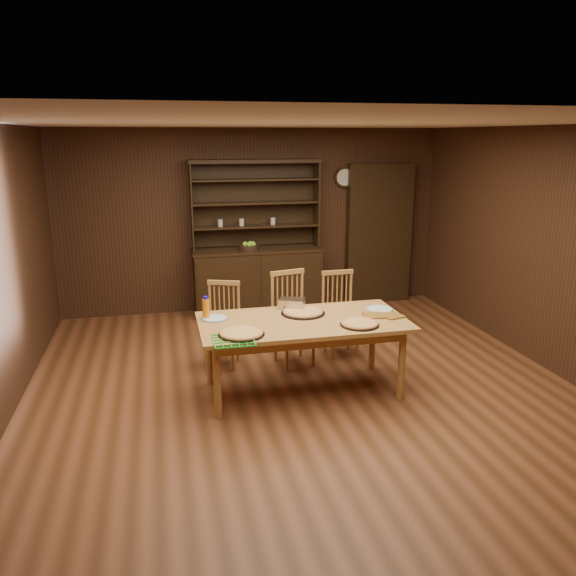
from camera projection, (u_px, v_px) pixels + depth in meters
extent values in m
plane|color=brown|center=(305.00, 392.00, 5.63)|extent=(6.00, 6.00, 0.00)
plane|color=white|center=(308.00, 123.00, 4.95)|extent=(6.00, 6.00, 0.00)
plane|color=#3C1F13|center=(253.00, 221.00, 8.11)|extent=(5.50, 0.00, 5.50)
plane|color=#3C1F13|center=(481.00, 415.00, 2.47)|extent=(5.50, 0.00, 5.50)
plane|color=#3C1F13|center=(559.00, 253.00, 5.89)|extent=(0.00, 6.00, 6.00)
cube|color=black|center=(257.00, 282.00, 8.09)|extent=(1.80, 0.50, 0.90)
cube|color=black|center=(257.00, 250.00, 7.97)|extent=(1.84, 0.52, 0.04)
cube|color=black|center=(254.00, 204.00, 8.02)|extent=(1.80, 0.02, 1.20)
cube|color=black|center=(191.00, 207.00, 7.68)|extent=(0.02, 0.32, 1.20)
cube|color=black|center=(316.00, 203.00, 8.07)|extent=(0.02, 0.32, 1.20)
cube|color=black|center=(255.00, 161.00, 7.72)|extent=(1.84, 0.34, 0.05)
cylinder|color=#B6AB9A|center=(220.00, 223.00, 7.83)|extent=(0.07, 0.07, 0.10)
cylinder|color=#B6AB9A|center=(242.00, 222.00, 7.90)|extent=(0.07, 0.07, 0.10)
cube|color=black|center=(379.00, 234.00, 8.50)|extent=(1.00, 0.18, 2.10)
cylinder|color=black|center=(344.00, 177.00, 8.21)|extent=(0.30, 0.04, 0.30)
cylinder|color=beige|center=(345.00, 177.00, 8.19)|extent=(0.24, 0.01, 0.24)
cube|color=#C18E43|center=(303.00, 322.00, 5.48)|extent=(2.02, 1.01, 0.04)
cylinder|color=#C18E43|center=(217.00, 382.00, 5.02)|extent=(0.07, 0.07, 0.71)
cylinder|color=#C18E43|center=(209.00, 351.00, 5.74)|extent=(0.07, 0.07, 0.71)
cylinder|color=#C18E43|center=(402.00, 365.00, 5.41)|extent=(0.07, 0.07, 0.71)
cylinder|color=#C18E43|center=(372.00, 338.00, 6.13)|extent=(0.07, 0.07, 0.71)
cube|color=#AD763B|center=(222.00, 332.00, 6.20)|extent=(0.49, 0.47, 0.04)
cylinder|color=#AD763B|center=(206.00, 353.00, 6.14)|extent=(0.03, 0.03, 0.37)
cylinder|color=#AD763B|center=(213.00, 344.00, 6.40)|extent=(0.03, 0.03, 0.37)
cylinder|color=#AD763B|center=(233.00, 355.00, 6.10)|extent=(0.03, 0.03, 0.37)
cylinder|color=#AD763B|center=(238.00, 346.00, 6.37)|extent=(0.03, 0.03, 0.37)
cube|color=#AD763B|center=(224.00, 283.00, 6.21)|extent=(0.36, 0.16, 0.05)
cube|color=#AD763B|center=(294.00, 327.00, 6.23)|extent=(0.51, 0.49, 0.04)
cylinder|color=#AD763B|center=(287.00, 353.00, 6.09)|extent=(0.04, 0.04, 0.42)
cylinder|color=#AD763B|center=(275.00, 344.00, 6.35)|extent=(0.04, 0.04, 0.42)
cylinder|color=#AD763B|center=(313.00, 348.00, 6.22)|extent=(0.04, 0.04, 0.42)
cylinder|color=#AD763B|center=(301.00, 339.00, 6.49)|extent=(0.04, 0.04, 0.42)
cube|color=#AD763B|center=(287.00, 272.00, 6.23)|extent=(0.41, 0.12, 0.05)
cube|color=#AD763B|center=(341.00, 321.00, 6.51)|extent=(0.41, 0.39, 0.04)
cylinder|color=#AD763B|center=(332.00, 344.00, 6.40)|extent=(0.03, 0.03, 0.39)
cylinder|color=#AD763B|center=(324.00, 336.00, 6.66)|extent=(0.03, 0.03, 0.39)
cylinder|color=#AD763B|center=(357.00, 341.00, 6.47)|extent=(0.03, 0.03, 0.39)
cylinder|color=#AD763B|center=(349.00, 333.00, 6.74)|extent=(0.03, 0.03, 0.39)
cube|color=#AD763B|center=(338.00, 272.00, 6.52)|extent=(0.38, 0.05, 0.05)
cylinder|color=black|center=(241.00, 334.00, 5.06)|extent=(0.42, 0.42, 0.01)
cylinder|color=#E2B960|center=(241.00, 333.00, 5.06)|extent=(0.39, 0.39, 0.02)
torus|color=#D2844B|center=(241.00, 333.00, 5.06)|extent=(0.40, 0.40, 0.03)
cylinder|color=black|center=(360.00, 325.00, 5.32)|extent=(0.37, 0.37, 0.01)
cylinder|color=#E2B960|center=(360.00, 323.00, 5.31)|extent=(0.34, 0.34, 0.02)
torus|color=#D2844B|center=(360.00, 323.00, 5.31)|extent=(0.35, 0.35, 0.03)
cylinder|color=black|center=(303.00, 313.00, 5.67)|extent=(0.44, 0.44, 0.01)
cylinder|color=#E2B960|center=(303.00, 312.00, 5.66)|extent=(0.40, 0.40, 0.02)
torus|color=#D2844B|center=(303.00, 312.00, 5.66)|extent=(0.41, 0.41, 0.03)
cylinder|color=silver|center=(215.00, 318.00, 5.49)|extent=(0.25, 0.25, 0.01)
torus|color=#3662A4|center=(215.00, 318.00, 5.49)|extent=(0.25, 0.25, 0.01)
cylinder|color=silver|center=(379.00, 309.00, 5.79)|extent=(0.27, 0.27, 0.01)
torus|color=#3662A4|center=(379.00, 309.00, 5.79)|extent=(0.28, 0.28, 0.01)
cube|color=silver|center=(292.00, 303.00, 5.84)|extent=(0.31, 0.27, 0.10)
cylinder|color=orange|center=(206.00, 309.00, 5.49)|extent=(0.07, 0.07, 0.20)
cylinder|color=#13149E|center=(205.00, 298.00, 5.46)|extent=(0.04, 0.04, 0.03)
cube|color=red|center=(392.00, 316.00, 5.58)|extent=(0.24, 0.24, 0.01)
cube|color=red|center=(373.00, 315.00, 5.59)|extent=(0.24, 0.24, 0.02)
cylinder|color=black|center=(249.00, 248.00, 7.88)|extent=(0.28, 0.28, 0.06)
sphere|color=#94CA35|center=(245.00, 244.00, 7.86)|extent=(0.08, 0.08, 0.08)
sphere|color=#94CA35|center=(250.00, 244.00, 7.90)|extent=(0.08, 0.08, 0.08)
sphere|color=#94CA35|center=(249.00, 245.00, 7.82)|extent=(0.08, 0.08, 0.08)
sphere|color=#94CA35|center=(253.00, 244.00, 7.86)|extent=(0.08, 0.08, 0.08)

